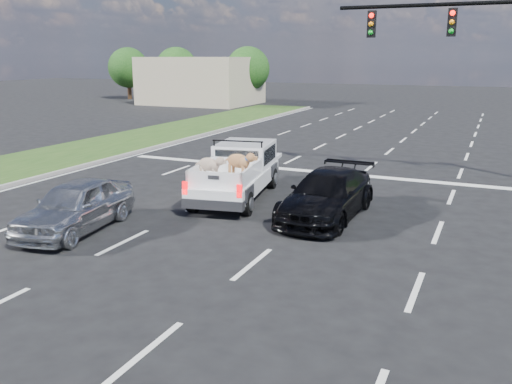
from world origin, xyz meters
TOP-DOWN VIEW (x-y plane):
  - ground at (0.00, 0.00)m, footprint 160.00×160.00m
  - road_markings at (0.00, 6.56)m, footprint 17.75×60.00m
  - grass_median_left at (-11.50, 6.00)m, footprint 5.00×60.00m
  - curb_left at (-9.05, 6.00)m, footprint 0.15×60.00m
  - building_left at (-20.00, 36.00)m, footprint 10.00×8.00m
  - tree_far_a at (-30.00, 38.00)m, footprint 4.20×4.20m
  - tree_far_b at (-24.00, 38.00)m, footprint 4.20×4.20m
  - tree_far_c at (-16.00, 38.00)m, footprint 4.20×4.20m
  - pickup_truck at (-1.11, 5.14)m, footprint 2.63×5.20m
  - silver_sedan at (-3.46, 0.30)m, footprint 2.07×4.11m
  - black_coupe at (2.20, 4.11)m, footprint 1.98×4.59m

SIDE VIEW (x-z plane):
  - ground at x=0.00m, z-range 0.00..0.00m
  - road_markings at x=0.00m, z-range 0.00..0.01m
  - grass_median_left at x=-11.50m, z-range 0.00..0.10m
  - curb_left at x=-9.05m, z-range 0.00..0.14m
  - black_coupe at x=2.20m, z-range 0.00..1.32m
  - silver_sedan at x=-3.46m, z-range 0.00..1.34m
  - pickup_truck at x=-1.11m, z-range -0.06..1.80m
  - building_left at x=-20.00m, z-range 0.00..4.40m
  - tree_far_a at x=-30.00m, z-range 0.59..5.99m
  - tree_far_b at x=-24.00m, z-range 0.59..5.99m
  - tree_far_c at x=-16.00m, z-range 0.59..5.99m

